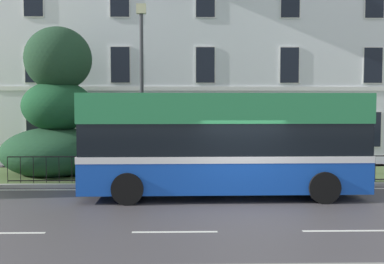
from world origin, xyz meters
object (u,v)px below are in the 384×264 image
Objects in this scene: single_decker_bus at (223,143)px; litter_bin at (196,163)px; georgian_townhouse at (200,53)px; evergreen_tree at (56,119)px; street_lamp_post at (142,79)px.

single_decker_bus is 3.23m from litter_bin.
georgian_townhouse is 10.67m from evergreen_tree.
evergreen_tree is 0.93× the size of street_lamp_post.
evergreen_tree is at bearing 166.36° from litter_bin.
georgian_townhouse is 9.97m from street_lamp_post.
single_decker_bus is 4.55m from street_lamp_post.
street_lamp_post reaches higher than litter_bin.
evergreen_tree is 0.69× the size of single_decker_bus.
litter_bin is at bearing -93.37° from georgian_townhouse.
street_lamp_post reaches higher than evergreen_tree.
georgian_townhouse is 10.66m from litter_bin.
evergreen_tree is 4.23m from street_lamp_post.
litter_bin is (5.70, -1.38, -1.69)m from evergreen_tree.
litter_bin is at bearing 103.83° from single_decker_bus.
single_decker_bus is (0.22, -12.23, -4.19)m from georgian_townhouse.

